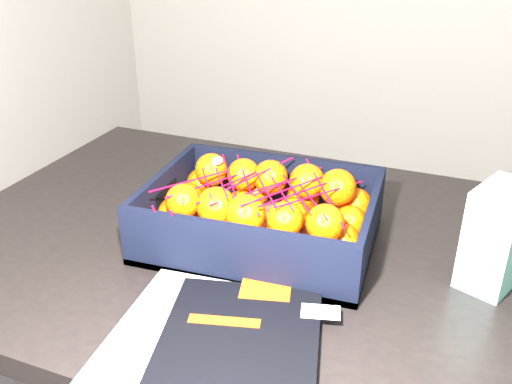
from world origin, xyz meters
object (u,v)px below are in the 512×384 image
(magazine_stack, at_px, (208,345))
(produce_crate, at_px, (261,224))
(retail_carton, at_px, (498,237))
(table, at_px, (273,288))

(magazine_stack, xyz_separation_m, produce_crate, (-0.02, 0.29, 0.02))
(produce_crate, height_order, retail_carton, retail_carton)
(produce_crate, bearing_deg, retail_carton, -0.93)
(table, bearing_deg, magazine_stack, -91.26)
(table, height_order, retail_carton, retail_carton)
(magazine_stack, height_order, retail_carton, retail_carton)
(table, height_order, produce_crate, produce_crate)
(magazine_stack, distance_m, retail_carton, 0.46)
(magazine_stack, relative_size, produce_crate, 0.83)
(table, xyz_separation_m, retail_carton, (0.35, -0.01, 0.18))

